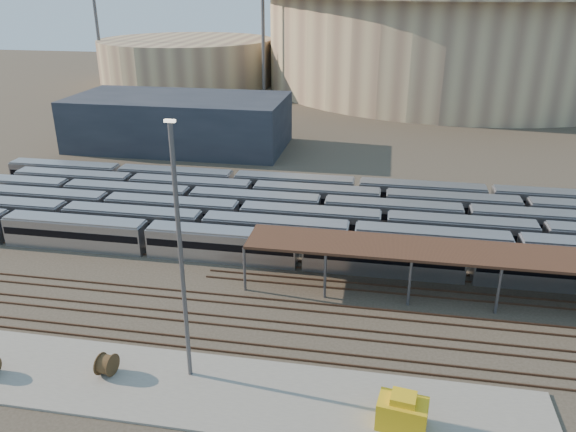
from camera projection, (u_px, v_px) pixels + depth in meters
The scene contains 14 objects.
ground at pixel (317, 303), 57.78m from camera, with size 420.00×420.00×0.00m, color #383026.
apron at pixel (231, 393), 44.93m from camera, with size 50.00×9.00×0.20m, color gray.
subway_trains at pixel (351, 220), 73.58m from camera, with size 121.33×23.90×3.60m.
inspection_shed at pixel (542, 260), 55.89m from camera, with size 60.30×6.00×5.30m.
empty_tracks at pixel (311, 330), 53.20m from camera, with size 170.00×9.62×0.18m.
stadium at pixel (456, 32), 174.60m from camera, with size 124.00×124.00×32.50m.
secondary_arena at pixel (187, 61), 183.10m from camera, with size 56.00×56.00×14.00m, color tan.
service_building at pixel (179, 122), 111.60m from camera, with size 42.00×20.00×10.00m, color #1E232D.
floodlight_0 at pixel (263, 22), 154.76m from camera, with size 4.00×1.00×38.40m.
floodlight_1 at pixel (96, 18), 172.88m from camera, with size 4.00×1.00×38.40m.
floodlight_3 at pixel (350, 14), 196.92m from camera, with size 4.00×1.00×38.40m.
cable_reel_east at pixel (107, 364), 46.63m from camera, with size 1.92×1.92×1.07m, color #513C20.
yard_light_pole at pixel (181, 258), 42.84m from camera, with size 0.81×0.36×21.56m.
yellow_equipment at pixel (402, 414), 41.06m from camera, with size 3.60×2.25×2.25m, color gold.
Camera 1 is at (5.89, -49.66, 30.45)m, focal length 35.00 mm.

